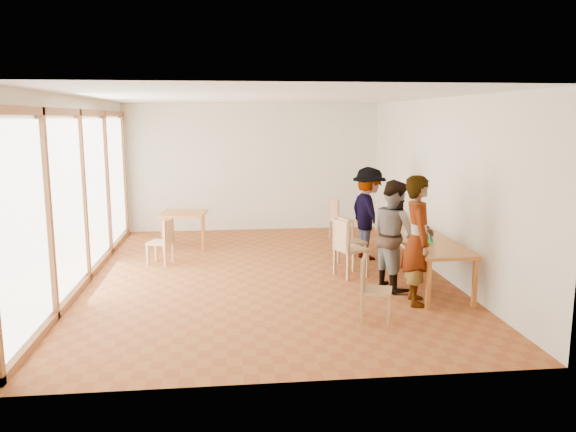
% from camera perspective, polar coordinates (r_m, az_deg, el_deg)
% --- Properties ---
extents(ground, '(8.00, 8.00, 0.00)m').
position_cam_1_polar(ground, '(9.72, -2.34, -5.98)').
color(ground, brown).
rests_on(ground, ground).
extents(wall_back, '(6.00, 0.10, 3.00)m').
position_cam_1_polar(wall_back, '(13.39, -3.60, 4.95)').
color(wall_back, silver).
rests_on(wall_back, ground).
extents(wall_front, '(6.00, 0.10, 3.00)m').
position_cam_1_polar(wall_front, '(5.48, 0.50, -2.34)').
color(wall_front, silver).
rests_on(wall_front, ground).
extents(wall_right, '(0.10, 8.00, 3.00)m').
position_cam_1_polar(wall_right, '(10.07, 14.90, 2.97)').
color(wall_right, silver).
rests_on(wall_right, ground).
extents(window_wall, '(0.10, 8.00, 3.00)m').
position_cam_1_polar(window_wall, '(9.67, -20.19, 2.42)').
color(window_wall, white).
rests_on(window_wall, ground).
extents(ceiling, '(6.00, 8.00, 0.04)m').
position_cam_1_polar(ceiling, '(9.35, -2.48, 12.12)').
color(ceiling, white).
rests_on(ceiling, wall_back).
extents(communal_table, '(0.80, 4.00, 0.75)m').
position_cam_1_polar(communal_table, '(9.97, 12.14, -1.62)').
color(communal_table, orange).
rests_on(communal_table, ground).
extents(side_table, '(0.90, 0.90, 0.75)m').
position_cam_1_polar(side_table, '(11.73, -10.57, -0.01)').
color(side_table, orange).
rests_on(side_table, ground).
extents(chair_near, '(0.50, 0.50, 0.45)m').
position_cam_1_polar(chair_near, '(7.56, 8.29, -6.63)').
color(chair_near, tan).
rests_on(chair_near, ground).
extents(chair_mid, '(0.60, 0.60, 0.52)m').
position_cam_1_polar(chair_mid, '(9.50, 5.93, -2.64)').
color(chair_mid, tan).
rests_on(chair_mid, ground).
extents(chair_far, '(0.52, 0.52, 0.48)m').
position_cam_1_polar(chair_far, '(10.25, 6.07, -2.03)').
color(chair_far, tan).
rests_on(chair_far, ground).
extents(chair_empty, '(0.53, 0.53, 0.49)m').
position_cam_1_polar(chair_empty, '(12.33, 5.08, 0.10)').
color(chair_empty, tan).
rests_on(chair_empty, ground).
extents(chair_spare, '(0.50, 0.50, 0.45)m').
position_cam_1_polar(chair_spare, '(10.51, -12.47, -2.05)').
color(chair_spare, tan).
rests_on(chair_spare, ground).
extents(person_near, '(0.55, 0.74, 1.87)m').
position_cam_1_polar(person_near, '(8.24, 13.06, -2.42)').
color(person_near, gray).
rests_on(person_near, ground).
extents(person_mid, '(0.86, 0.99, 1.73)m').
position_cam_1_polar(person_mid, '(8.93, 10.72, -1.87)').
color(person_mid, gray).
rests_on(person_mid, ground).
extents(person_far, '(0.85, 1.23, 1.75)m').
position_cam_1_polar(person_far, '(10.73, 8.17, 0.26)').
color(person_far, gray).
rests_on(person_far, ground).
extents(laptop_near, '(0.22, 0.25, 0.19)m').
position_cam_1_polar(laptop_near, '(8.98, 14.09, -2.32)').
color(laptop_near, '#47D534').
rests_on(laptop_near, communal_table).
extents(laptop_mid, '(0.21, 0.25, 0.21)m').
position_cam_1_polar(laptop_mid, '(9.13, 13.64, -2.08)').
color(laptop_mid, '#47D534').
rests_on(laptop_mid, communal_table).
extents(laptop_far, '(0.26, 0.29, 0.23)m').
position_cam_1_polar(laptop_far, '(11.05, 9.75, 0.16)').
color(laptop_far, '#47D534').
rests_on(laptop_far, communal_table).
extents(yellow_mug, '(0.16, 0.16, 0.11)m').
position_cam_1_polar(yellow_mug, '(9.22, 14.01, -2.00)').
color(yellow_mug, yellow).
rests_on(yellow_mug, communal_table).
extents(green_bottle, '(0.07, 0.07, 0.28)m').
position_cam_1_polar(green_bottle, '(10.57, 12.86, 0.03)').
color(green_bottle, '#13631C').
rests_on(green_bottle, communal_table).
extents(clear_glass, '(0.07, 0.07, 0.09)m').
position_cam_1_polar(clear_glass, '(9.49, 12.02, -1.64)').
color(clear_glass, silver).
rests_on(clear_glass, communal_table).
extents(condiment_cup, '(0.08, 0.08, 0.06)m').
position_cam_1_polar(condiment_cup, '(11.12, 11.54, -0.01)').
color(condiment_cup, white).
rests_on(condiment_cup, communal_table).
extents(pink_phone, '(0.05, 0.10, 0.01)m').
position_cam_1_polar(pink_phone, '(8.59, 13.34, -3.16)').
color(pink_phone, '#C83E5E').
rests_on(pink_phone, communal_table).
extents(black_pouch, '(0.16, 0.26, 0.09)m').
position_cam_1_polar(black_pouch, '(10.22, 9.93, -0.74)').
color(black_pouch, black).
rests_on(black_pouch, communal_table).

